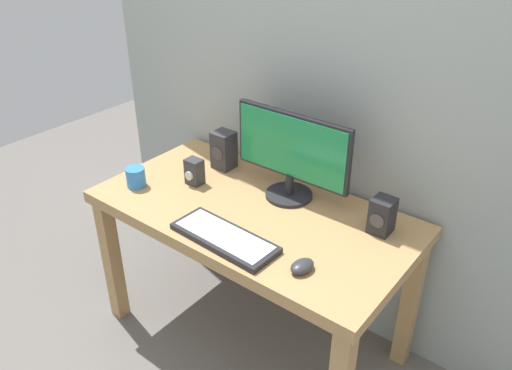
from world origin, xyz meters
TOP-DOWN VIEW (x-y plane):
  - ground_plane at (0.00, 0.00)m, footprint 6.00×6.00m
  - wall_back at (0.00, 0.40)m, footprint 2.36×0.04m
  - desk at (0.00, 0.00)m, footprint 1.36×0.71m
  - monitor at (0.06, 0.18)m, footprint 0.55×0.20m
  - keyboard_primary at (0.06, -0.24)m, footprint 0.44×0.18m
  - mouse at (0.39, -0.21)m, footprint 0.08×0.11m
  - speaker_right at (0.50, 0.18)m, footprint 0.08×0.09m
  - speaker_left at (-0.34, 0.21)m, footprint 0.10×0.10m
  - audio_controller at (-0.34, 0.00)m, footprint 0.07×0.07m
  - coffee_mug at (-0.53, -0.17)m, footprint 0.09×0.09m

SIDE VIEW (x-z plane):
  - ground_plane at x=0.00m, z-range 0.00..0.00m
  - desk at x=0.00m, z-range 0.27..1.00m
  - keyboard_primary at x=0.06m, z-range 0.73..0.76m
  - mouse at x=0.39m, z-range 0.73..0.77m
  - coffee_mug at x=-0.53m, z-range 0.73..0.82m
  - audio_controller at x=-0.34m, z-range 0.73..0.85m
  - speaker_right at x=0.50m, z-range 0.73..0.88m
  - speaker_left at x=-0.34m, z-range 0.73..0.91m
  - monitor at x=0.06m, z-range 0.74..1.13m
  - wall_back at x=0.00m, z-range 0.00..3.00m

